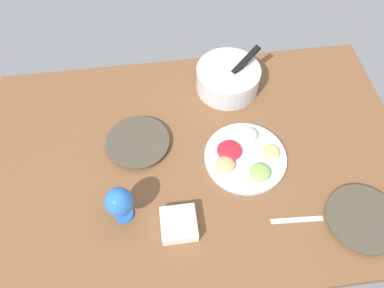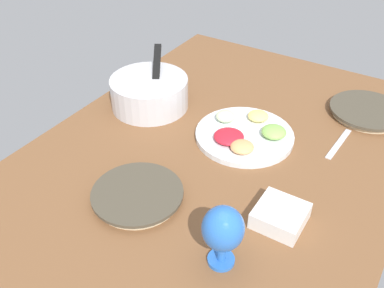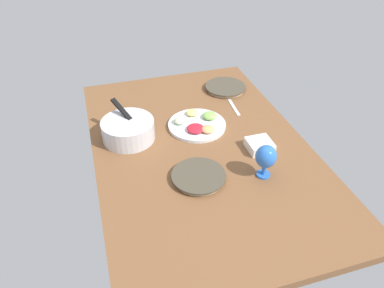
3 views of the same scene
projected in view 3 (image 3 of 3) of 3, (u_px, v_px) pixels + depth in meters
ground_plane at (201, 150)px, 182.97cm from camera, size 160.00×104.00×4.00cm
dinner_plate_left at (199, 177)px, 162.30cm from camera, size 24.27×24.27×2.44cm
dinner_plate_right at (225, 88)px, 227.76cm from camera, size 24.97×24.97×2.47cm
mixing_bowl at (128, 129)px, 183.91cm from camera, size 26.72×26.45×17.37cm
fruit_platter at (197, 124)px, 194.87cm from camera, size 30.72×30.72×5.05cm
hurricane_glass_blue at (266, 157)px, 158.67cm from camera, size 9.32×9.32×16.17cm
square_bowl_white at (260, 145)px, 178.66cm from camera, size 11.83×11.83×4.58cm
fork_by_right_plate at (234, 107)px, 211.21cm from camera, size 18.08×2.88×0.60cm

